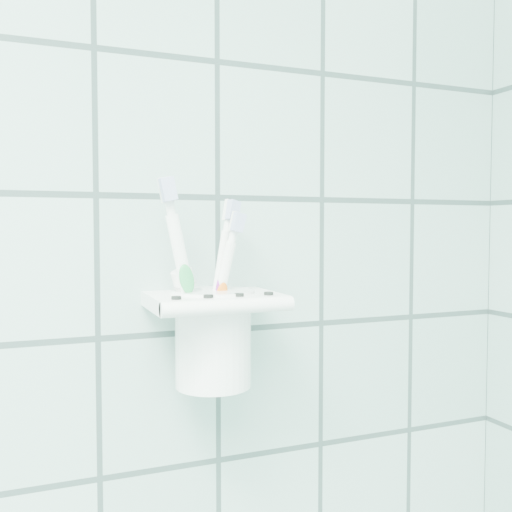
{
  "coord_description": "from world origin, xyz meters",
  "views": [
    {
      "loc": [
        0.48,
        0.56,
        1.37
      ],
      "look_at": [
        0.7,
        1.1,
        1.34
      ],
      "focal_mm": 40.0,
      "sensor_mm": 36.0,
      "label": 1
    }
  ],
  "objects_px": {
    "holder_bracket": "(213,302)",
    "toothbrush_orange": "(200,294)",
    "toothbrush_pink": "(206,278)",
    "toothpaste_tube": "(209,310)",
    "cup": "(213,334)",
    "toothbrush_blue": "(204,288)"
  },
  "relations": [
    {
      "from": "toothbrush_blue",
      "to": "toothbrush_orange",
      "type": "distance_m",
      "value": 0.01
    },
    {
      "from": "holder_bracket",
      "to": "cup",
      "type": "bearing_deg",
      "value": 71.33
    },
    {
      "from": "toothbrush_pink",
      "to": "toothbrush_orange",
      "type": "xyz_separation_m",
      "value": [
        -0.0,
        0.01,
        -0.02
      ]
    },
    {
      "from": "toothbrush_pink",
      "to": "toothpaste_tube",
      "type": "relative_size",
      "value": 1.64
    },
    {
      "from": "cup",
      "to": "toothpaste_tube",
      "type": "xyz_separation_m",
      "value": [
        0.0,
        0.02,
        0.02
      ]
    },
    {
      "from": "holder_bracket",
      "to": "toothpaste_tube",
      "type": "distance_m",
      "value": 0.03
    },
    {
      "from": "cup",
      "to": "toothpaste_tube",
      "type": "distance_m",
      "value": 0.03
    },
    {
      "from": "cup",
      "to": "toothpaste_tube",
      "type": "relative_size",
      "value": 0.79
    },
    {
      "from": "holder_bracket",
      "to": "toothbrush_orange",
      "type": "bearing_deg",
      "value": 168.53
    },
    {
      "from": "toothbrush_orange",
      "to": "cup",
      "type": "bearing_deg",
      "value": -1.45
    },
    {
      "from": "toothbrush_blue",
      "to": "toothbrush_orange",
      "type": "xyz_separation_m",
      "value": [
        -0.0,
        0.01,
        -0.01
      ]
    },
    {
      "from": "holder_bracket",
      "to": "cup",
      "type": "distance_m",
      "value": 0.04
    },
    {
      "from": "toothbrush_pink",
      "to": "holder_bracket",
      "type": "bearing_deg",
      "value": 30.9
    },
    {
      "from": "toothbrush_blue",
      "to": "toothbrush_orange",
      "type": "height_order",
      "value": "toothbrush_blue"
    },
    {
      "from": "toothbrush_orange",
      "to": "toothbrush_pink",
      "type": "bearing_deg",
      "value": -73.06
    },
    {
      "from": "holder_bracket",
      "to": "toothpaste_tube",
      "type": "xyz_separation_m",
      "value": [
        0.0,
        0.02,
        -0.01
      ]
    },
    {
      "from": "toothbrush_blue",
      "to": "toothpaste_tube",
      "type": "xyz_separation_m",
      "value": [
        0.02,
        0.03,
        -0.03
      ]
    },
    {
      "from": "holder_bracket",
      "to": "toothbrush_pink",
      "type": "relative_size",
      "value": 0.62
    },
    {
      "from": "toothbrush_orange",
      "to": "toothpaste_tube",
      "type": "distance_m",
      "value": 0.03
    },
    {
      "from": "holder_bracket",
      "to": "toothbrush_orange",
      "type": "xyz_separation_m",
      "value": [
        -0.01,
        0.0,
        0.01
      ]
    },
    {
      "from": "toothbrush_pink",
      "to": "toothbrush_orange",
      "type": "height_order",
      "value": "toothbrush_pink"
    },
    {
      "from": "toothbrush_pink",
      "to": "toothbrush_orange",
      "type": "relative_size",
      "value": 1.19
    }
  ]
}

